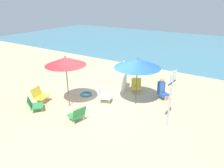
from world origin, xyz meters
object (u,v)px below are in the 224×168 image
Objects in this scene: umbrella_red at (66,61)px; beach_chair_a at (104,95)px; beach_chair_c at (136,85)px; swim_ring at (86,94)px; person_b at (124,76)px; warning_sign at (171,91)px; beach_chair_d at (39,95)px; person_a at (162,89)px; umbrella_blue at (137,63)px; beach_chair_b at (34,105)px; beach_chair_e at (77,114)px.

umbrella_red reaches higher than beach_chair_a.
beach_chair_c reaches higher than swim_ring.
warning_sign reaches higher than person_b.
umbrella_red is 2.12m from beach_chair_d.
person_b is at bearing -145.55° from person_a.
beach_chair_c is at bearing 115.26° from umbrella_blue.
umbrella_red reaches higher than beach_chair_b.
person_b reaches higher than beach_chair_c.
umbrella_red reaches higher than umbrella_blue.
person_b is at bearing 66.53° from umbrella_red.
person_a is at bearing -6.38° from beach_chair_b.
beach_chair_d is at bearing -114.68° from person_a.
person_a is at bearing 25.03° from beach_chair_d.
beach_chair_c is at bearing 49.48° from beach_chair_a.
beach_chair_d is 2.07m from swim_ring.
beach_chair_d reaches higher than beach_chair_a.
beach_chair_c is 4.46m from beach_chair_d.
beach_chair_d is (-3.01, -3.30, 0.03)m from beach_chair_c.
beach_chair_b is 5.46m from person_a.
beach_chair_d is (-2.34, -1.48, 0.02)m from beach_chair_a.
beach_chair_b is at bearing -109.69° from swim_ring.
beach_chair_e is 3.99m from person_a.
umbrella_blue reaches higher than beach_chair_b.
beach_chair_e is at bearing -58.28° from swim_ring.
umbrella_red is 3.20× the size of beach_chair_c.
beach_chair_a is 1.25× the size of swim_ring.
umbrella_blue reaches higher than beach_chair_c.
umbrella_blue is at bearing 5.84° from beach_chair_a.
warning_sign reaches higher than beach_chair_d.
umbrella_blue is 3.04m from beach_chair_e.
beach_chair_b is 2.05m from beach_chair_e.
beach_chair_a is 1.05× the size of beach_chair_e.
beach_chair_e is (0.10, -1.79, 0.01)m from beach_chair_a.
beach_chair_e is at bearing -147.34° from warning_sign.
beach_chair_d reaches higher than beach_chair_c.
person_a is at bearing 121.03° from warning_sign.
beach_chair_e is at bearing -107.20° from beach_chair_a.
beach_chair_c is 0.71× the size of person_a.
warning_sign is (5.29, 1.12, 1.05)m from beach_chair_d.
umbrella_red is 2.81× the size of beach_chair_b.
umbrella_red reaches higher than beach_chair_e.
warning_sign reaches higher than umbrella_blue.
warning_sign is (2.94, -0.36, 1.06)m from beach_chair_a.
beach_chair_a is 1.80m from beach_chair_e.
beach_chair_c is at bearing 43.36° from swim_ring.
person_a is at bearing 20.85° from beach_chair_a.
person_a reaches higher than beach_chair_e.
beach_chair_e reaches higher than beach_chair_c.
person_a reaches higher than beach_chair_d.
umbrella_blue is at bearing -3.27° from beach_chair_c.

